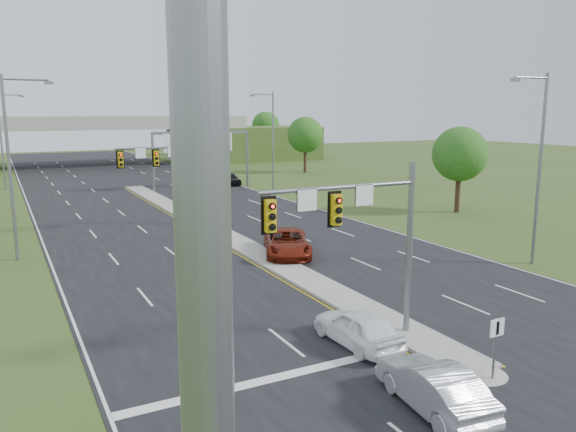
# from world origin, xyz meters

# --- Properties ---
(ground) EXTENTS (240.00, 240.00, 0.00)m
(ground) POSITION_xyz_m (0.00, 0.00, 0.00)
(ground) COLOR #394D1B
(ground) RESTS_ON ground
(road) EXTENTS (24.00, 160.00, 0.02)m
(road) POSITION_xyz_m (0.00, 35.00, 0.01)
(road) COLOR black
(road) RESTS_ON ground
(median) EXTENTS (2.00, 54.00, 0.16)m
(median) POSITION_xyz_m (0.00, 23.00, 0.10)
(median) COLOR gray
(median) RESTS_ON road
(median_nose) EXTENTS (2.00, 2.00, 0.16)m
(median_nose) POSITION_xyz_m (0.00, -4.00, 0.10)
(median_nose) COLOR gray
(median_nose) RESTS_ON road
(lane_markings) EXTENTS (23.72, 160.00, 0.01)m
(lane_markings) POSITION_xyz_m (-0.60, 28.91, 0.02)
(lane_markings) COLOR gold
(lane_markings) RESTS_ON road
(signal_mast_near) EXTENTS (6.62, 0.60, 7.00)m
(signal_mast_near) POSITION_xyz_m (-2.26, -0.07, 4.73)
(signal_mast_near) COLOR slate
(signal_mast_near) RESTS_ON ground
(signal_mast_far) EXTENTS (6.62, 0.60, 7.00)m
(signal_mast_far) POSITION_xyz_m (-2.26, 24.93, 4.73)
(signal_mast_far) COLOR slate
(signal_mast_far) RESTS_ON ground
(keep_right_sign) EXTENTS (0.60, 0.13, 2.20)m
(keep_right_sign) POSITION_xyz_m (0.00, -4.53, 1.52)
(keep_right_sign) COLOR slate
(keep_right_sign) RESTS_ON ground
(sign_gantry) EXTENTS (11.58, 0.44, 6.67)m
(sign_gantry) POSITION_xyz_m (6.68, 44.92, 5.24)
(sign_gantry) COLOR slate
(sign_gantry) RESTS_ON ground
(overpass) EXTENTS (80.00, 14.00, 8.10)m
(overpass) POSITION_xyz_m (0.00, 80.00, 3.55)
(overpass) COLOR gray
(overpass) RESTS_ON ground
(lightpole_l_mid) EXTENTS (2.85, 0.25, 11.00)m
(lightpole_l_mid) POSITION_xyz_m (-13.30, 20.00, 6.10)
(lightpole_l_mid) COLOR slate
(lightpole_l_mid) RESTS_ON ground
(lightpole_l_far) EXTENTS (2.85, 0.25, 11.00)m
(lightpole_l_far) POSITION_xyz_m (-13.30, 55.00, 6.10)
(lightpole_l_far) COLOR slate
(lightpole_l_far) RESTS_ON ground
(lightpole_r_near) EXTENTS (2.85, 0.25, 11.00)m
(lightpole_r_near) POSITION_xyz_m (13.30, 5.00, 6.10)
(lightpole_r_near) COLOR slate
(lightpole_r_near) RESTS_ON ground
(lightpole_r_far) EXTENTS (2.85, 0.25, 11.00)m
(lightpole_r_far) POSITION_xyz_m (13.30, 40.00, 6.10)
(lightpole_r_far) COLOR slate
(lightpole_r_far) RESTS_ON ground
(tree_r_near) EXTENTS (4.80, 4.80, 7.60)m
(tree_r_near) POSITION_xyz_m (22.00, 20.00, 5.18)
(tree_r_near) COLOR #382316
(tree_r_near) RESTS_ON ground
(tree_r_mid) EXTENTS (5.20, 5.20, 8.12)m
(tree_r_mid) POSITION_xyz_m (26.00, 55.00, 5.51)
(tree_r_mid) COLOR #382316
(tree_r_mid) RESTS_ON ground
(tree_back_c) EXTENTS (5.60, 5.60, 8.32)m
(tree_back_c) POSITION_xyz_m (24.00, 94.00, 5.51)
(tree_back_c) COLOR #382316
(tree_back_c) RESTS_ON ground
(tree_back_d) EXTENTS (6.00, 6.00, 8.85)m
(tree_back_d) POSITION_xyz_m (38.00, 94.00, 5.84)
(tree_back_d) COLOR #382316
(tree_back_d) RESTS_ON ground
(car_white) EXTENTS (1.87, 4.29, 1.44)m
(car_white) POSITION_xyz_m (-2.36, 0.00, 0.74)
(car_white) COLOR white
(car_white) RESTS_ON road
(car_silver) EXTENTS (2.05, 4.58, 1.46)m
(car_silver) POSITION_xyz_m (-3.04, -5.00, 0.75)
(car_silver) COLOR silver
(car_silver) RESTS_ON road
(car_far_a) EXTENTS (4.73, 6.42, 1.62)m
(car_far_a) POSITION_xyz_m (1.50, 13.41, 0.83)
(car_far_a) COLOR #64180A
(car_far_a) RESTS_ON road
(car_far_c) EXTENTS (1.80, 4.40, 1.50)m
(car_far_c) POSITION_xyz_m (11.00, 47.09, 0.77)
(car_far_c) COLOR black
(car_far_c) RESTS_ON road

